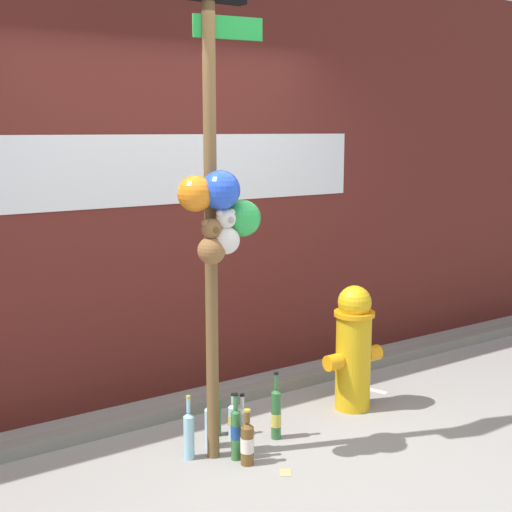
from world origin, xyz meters
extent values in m
plane|color=gray|center=(0.00, 0.00, 0.00)|extent=(14.00, 14.00, 0.00)
cube|color=#561E19|center=(0.00, 1.48, 1.53)|extent=(10.00, 0.20, 3.06)
cube|color=silver|center=(-0.27, 1.38, 1.62)|extent=(3.74, 0.01, 0.48)
cube|color=slate|center=(0.00, 1.00, 0.04)|extent=(8.00, 0.12, 0.08)
cylinder|color=brown|center=(-0.23, 0.36, 1.41)|extent=(0.07, 0.07, 2.83)
cube|color=#198C33|center=(-0.11, 0.36, 2.42)|extent=(0.40, 0.07, 0.12)
sphere|color=green|center=(-0.08, 0.27, 1.40)|extent=(0.20, 0.20, 0.20)
sphere|color=blue|center=(-0.23, 0.25, 1.57)|extent=(0.21, 0.21, 0.21)
sphere|color=orange|center=(-0.36, 0.30, 1.55)|extent=(0.20, 0.20, 0.20)
sphere|color=brown|center=(-0.29, 0.25, 1.25)|extent=(0.15, 0.15, 0.15)
sphere|color=brown|center=(-0.29, 0.25, 1.36)|extent=(0.11, 0.11, 0.11)
sphere|color=brown|center=(-0.32, 0.25, 1.40)|extent=(0.04, 0.04, 0.04)
sphere|color=brown|center=(-0.25, 0.25, 1.40)|extent=(0.04, 0.04, 0.04)
sphere|color=brown|center=(-0.29, 0.20, 1.36)|extent=(0.04, 0.04, 0.04)
sphere|color=silver|center=(-0.20, 0.24, 1.30)|extent=(0.15, 0.15, 0.15)
sphere|color=silver|center=(-0.20, 0.24, 1.41)|extent=(0.11, 0.11, 0.11)
sphere|color=silver|center=(-0.24, 0.24, 1.45)|extent=(0.04, 0.04, 0.04)
sphere|color=silver|center=(-0.17, 0.24, 1.45)|extent=(0.04, 0.04, 0.04)
sphere|color=#9D9992|center=(-0.20, 0.19, 1.41)|extent=(0.04, 0.04, 0.04)
cylinder|color=gold|center=(0.93, 0.46, 0.33)|extent=(0.24, 0.24, 0.65)
cylinder|color=orange|center=(0.93, 0.46, 0.67)|extent=(0.28, 0.28, 0.03)
sphere|color=gold|center=(0.93, 0.46, 0.75)|extent=(0.23, 0.23, 0.23)
cylinder|color=orange|center=(0.76, 0.46, 0.36)|extent=(0.11, 0.11, 0.11)
cylinder|color=orange|center=(1.11, 0.46, 0.36)|extent=(0.11, 0.11, 0.11)
cylinder|color=#B2DBEA|center=(0.02, 0.54, 0.09)|extent=(0.06, 0.06, 0.18)
cone|color=#B2DBEA|center=(0.02, 0.54, 0.20)|extent=(0.06, 0.06, 0.02)
cylinder|color=#B2DBEA|center=(0.02, 0.54, 0.24)|extent=(0.02, 0.02, 0.05)
cylinder|color=#D8C64C|center=(0.02, 0.54, 0.10)|extent=(0.06, 0.06, 0.06)
cylinder|color=black|center=(0.02, 0.54, 0.27)|extent=(0.03, 0.03, 0.01)
cylinder|color=#93CCE0|center=(-0.36, 0.41, 0.13)|extent=(0.06, 0.06, 0.26)
cone|color=#93CCE0|center=(-0.36, 0.41, 0.27)|extent=(0.06, 0.06, 0.03)
cylinder|color=#93CCE0|center=(-0.36, 0.41, 0.33)|extent=(0.02, 0.02, 0.09)
cylinder|color=gold|center=(-0.36, 0.41, 0.38)|extent=(0.03, 0.03, 0.01)
cylinder|color=silver|center=(-0.05, 0.33, 0.12)|extent=(0.07, 0.07, 0.24)
cone|color=silver|center=(-0.05, 0.33, 0.26)|extent=(0.07, 0.07, 0.03)
cylinder|color=silver|center=(-0.05, 0.33, 0.31)|extent=(0.02, 0.02, 0.07)
cylinder|color=black|center=(-0.05, 0.33, 0.35)|extent=(0.03, 0.03, 0.01)
cylinder|color=#337038|center=(-0.14, 0.25, 0.14)|extent=(0.06, 0.06, 0.29)
cone|color=#337038|center=(-0.14, 0.25, 0.30)|extent=(0.06, 0.06, 0.02)
cylinder|color=#337038|center=(-0.14, 0.25, 0.35)|extent=(0.03, 0.03, 0.08)
cylinder|color=#1E478C|center=(-0.14, 0.25, 0.17)|extent=(0.06, 0.06, 0.08)
cylinder|color=black|center=(-0.14, 0.25, 0.40)|extent=(0.03, 0.03, 0.01)
cylinder|color=#B2DBEA|center=(-0.17, 0.47, 0.12)|extent=(0.08, 0.08, 0.24)
cone|color=#B2DBEA|center=(-0.17, 0.47, 0.25)|extent=(0.08, 0.08, 0.03)
cylinder|color=#B2DBEA|center=(-0.17, 0.47, 0.30)|extent=(0.03, 0.03, 0.07)
cylinder|color=gold|center=(-0.17, 0.47, 0.34)|extent=(0.03, 0.03, 0.01)
cylinder|color=#337038|center=(0.22, 0.35, 0.15)|extent=(0.06, 0.06, 0.30)
cone|color=#337038|center=(0.22, 0.35, 0.31)|extent=(0.06, 0.06, 0.02)
cylinder|color=#337038|center=(0.22, 0.35, 0.37)|extent=(0.03, 0.03, 0.09)
cylinder|color=#D8C64C|center=(0.22, 0.35, 0.12)|extent=(0.06, 0.06, 0.08)
cylinder|color=black|center=(0.22, 0.35, 0.42)|extent=(0.03, 0.03, 0.01)
cylinder|color=#337038|center=(-0.06, 0.60, 0.12)|extent=(0.06, 0.06, 0.24)
cone|color=#337038|center=(-0.06, 0.60, 0.25)|extent=(0.06, 0.06, 0.02)
cylinder|color=#337038|center=(-0.06, 0.60, 0.31)|extent=(0.02, 0.02, 0.08)
cylinder|color=gold|center=(-0.06, 0.60, 0.35)|extent=(0.03, 0.03, 0.01)
cylinder|color=brown|center=(-0.12, 0.17, 0.11)|extent=(0.08, 0.08, 0.22)
cone|color=brown|center=(-0.12, 0.17, 0.24)|extent=(0.08, 0.08, 0.03)
cylinder|color=brown|center=(-0.12, 0.17, 0.29)|extent=(0.03, 0.03, 0.06)
cylinder|color=silver|center=(-0.12, 0.17, 0.12)|extent=(0.08, 0.08, 0.09)
cylinder|color=gold|center=(-0.12, 0.17, 0.32)|extent=(0.04, 0.04, 0.01)
cube|color=tan|center=(0.01, -0.04, 0.00)|extent=(0.10, 0.11, 0.01)
cube|color=silver|center=(1.29, 0.59, 0.00)|extent=(0.10, 0.16, 0.01)
camera|label=1|loc=(-2.14, -2.97, 1.89)|focal=49.13mm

